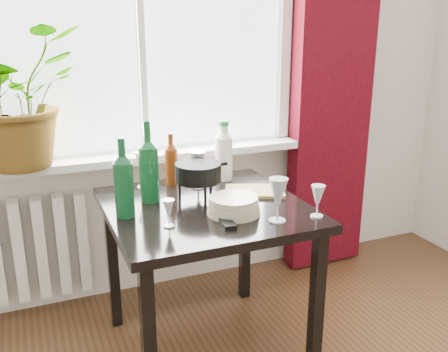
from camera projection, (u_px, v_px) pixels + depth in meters
name	position (u px, v px, depth m)	size (l,w,h in m)	color
window	(138.00, 3.00, 2.49)	(1.72, 0.08, 1.62)	white
windowsill	(149.00, 155.00, 2.66)	(1.72, 0.20, 0.04)	white
curtain	(334.00, 60.00, 2.91)	(0.50, 0.12, 2.56)	#3B050D
radiator	(8.00, 253.00, 2.55)	(0.80, 0.10, 0.55)	white
table	(206.00, 224.00, 2.22)	(0.85, 0.85, 0.74)	black
potted_plant	(17.00, 97.00, 2.31)	(0.59, 0.51, 0.66)	#228023
wine_bottle_left	(123.00, 177.00, 2.02)	(0.08, 0.08, 0.34)	#0C4220
wine_bottle_right	(148.00, 161.00, 2.19)	(0.09, 0.09, 0.37)	#0D451F
bottle_amber	(171.00, 158.00, 2.44)	(0.06, 0.06, 0.26)	#65280B
cleaning_bottle	(224.00, 150.00, 2.50)	(0.09, 0.09, 0.31)	white
wineglass_front_right	(278.00, 200.00, 1.99)	(0.08, 0.08, 0.19)	#B4B8C2
wineglass_far_right	(318.00, 201.00, 2.04)	(0.06, 0.06, 0.14)	silver
wineglass_back_center	(198.00, 169.00, 2.39)	(0.08, 0.08, 0.19)	#B3BAC1
wineglass_back_left	(143.00, 169.00, 2.39)	(0.08, 0.08, 0.18)	silver
wineglass_front_left	(169.00, 213.00, 1.95)	(0.05, 0.05, 0.11)	silver
plate_stack	(233.00, 206.00, 2.08)	(0.22, 0.22, 0.07)	beige
fondue_pot	(198.00, 180.00, 2.26)	(0.24, 0.21, 0.16)	black
tv_remote	(225.00, 220.00, 2.00)	(0.05, 0.16, 0.02)	black
cutting_board	(255.00, 191.00, 2.35)	(0.27, 0.18, 0.01)	#A5894A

